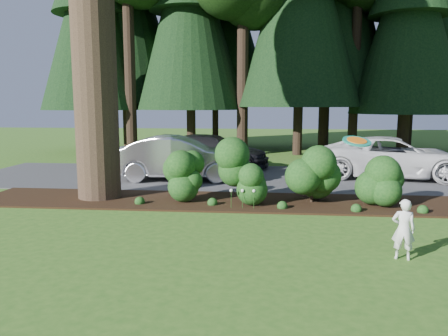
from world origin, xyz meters
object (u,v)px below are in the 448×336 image
object	(u,v)px
car_white_suv	(393,157)
child	(403,229)
car_silver_wagon	(180,158)
frisbee	(357,141)
car_dark_suv	(212,151)

from	to	relation	value
car_white_suv	child	bearing A→B (deg)	174.50
car_silver_wagon	child	xyz separation A→B (m)	(5.62, -7.68, -0.27)
car_silver_wagon	frisbee	bearing A→B (deg)	-149.83
child	frisbee	world-z (taller)	frisbee
child	car_white_suv	bearing A→B (deg)	-92.57
car_silver_wagon	child	bearing A→B (deg)	-147.10
car_silver_wagon	car_dark_suv	world-z (taller)	car_silver_wagon
car_white_suv	frisbee	world-z (taller)	frisbee
car_white_suv	child	size ratio (longest dim) A/B	4.95
car_dark_suv	child	world-z (taller)	car_dark_suv
car_white_suv	car_dark_suv	distance (m)	7.33
car_dark_suv	frisbee	xyz separation A→B (m)	(4.01, -10.42, 1.37)
child	frisbee	xyz separation A→B (m)	(-0.81, 0.40, 1.55)
car_silver_wagon	car_white_suv	size ratio (longest dim) A/B	0.88
car_white_suv	car_dark_suv	size ratio (longest dim) A/B	1.12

